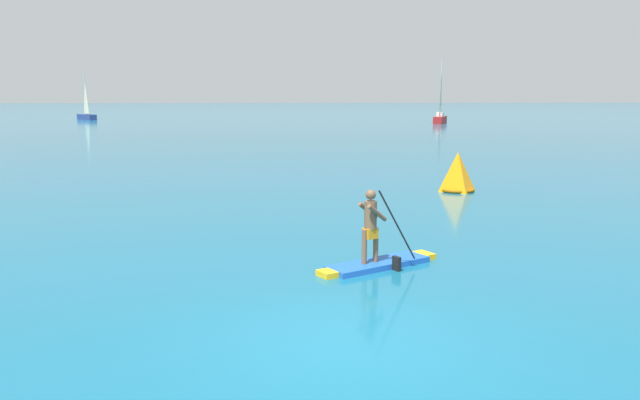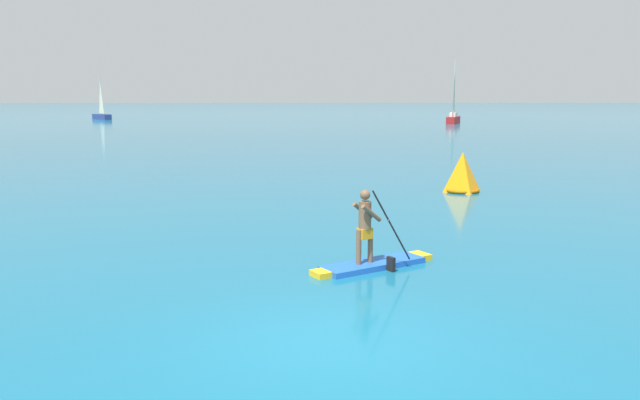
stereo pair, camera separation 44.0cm
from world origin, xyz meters
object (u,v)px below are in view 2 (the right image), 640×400
race_marker_buoy (462,174)px  sailboat_left_horizon (102,113)px  sailboat_right_horizon (453,114)px  paddleboarder_mid_center (372,252)px

race_marker_buoy → sailboat_left_horizon: (-33.53, 64.60, 0.24)m
sailboat_right_horizon → race_marker_buoy: bearing=-170.1°
sailboat_left_horizon → sailboat_right_horizon: (45.24, -12.68, 0.18)m
paddleboarder_mid_center → race_marker_buoy: 11.07m
paddleboarder_mid_center → race_marker_buoy: paddleboarder_mid_center is taller
race_marker_buoy → sailboat_right_horizon: 53.23m
race_marker_buoy → sailboat_right_horizon: (11.71, 51.92, 0.42)m
paddleboarder_mid_center → sailboat_right_horizon: sailboat_right_horizon is taller
paddleboarder_mid_center → sailboat_left_horizon: bearing=80.0°
race_marker_buoy → sailboat_left_horizon: size_ratio=0.24×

